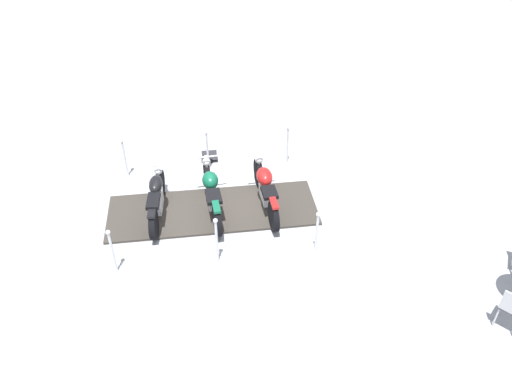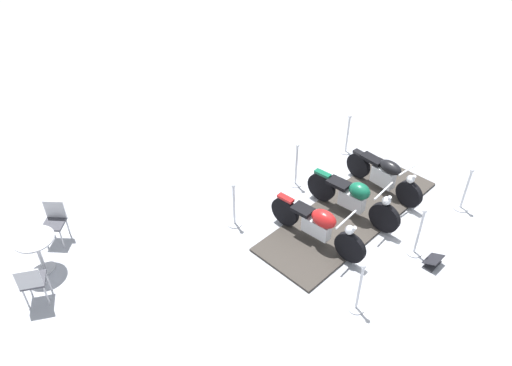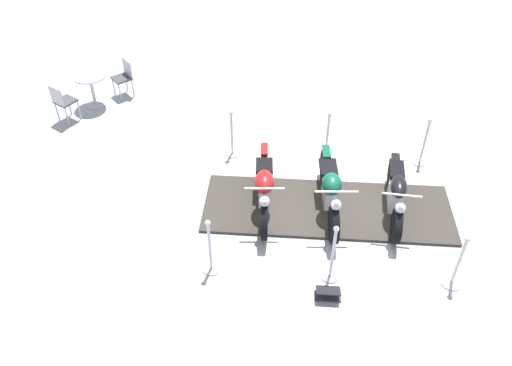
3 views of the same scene
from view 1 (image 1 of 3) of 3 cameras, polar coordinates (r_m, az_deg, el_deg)
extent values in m
plane|color=#A8AAB2|center=(11.17, -4.87, -3.19)|extent=(80.00, 80.00, 0.00)
cube|color=#38332D|center=(11.16, -4.88, -3.08)|extent=(4.78, 2.78, 0.05)
cylinder|color=black|center=(11.63, 0.28, 1.16)|extent=(0.33, 0.64, 0.65)
cylinder|color=black|center=(10.43, 2.01, -3.80)|extent=(0.33, 0.64, 0.65)
cube|color=silver|center=(11.00, 1.10, -1.06)|extent=(0.39, 0.63, 0.35)
ellipsoid|color=#AD1919|center=(10.92, 0.95, 0.73)|extent=(0.50, 0.62, 0.34)
cube|color=black|center=(10.56, 1.52, -1.07)|extent=(0.43, 0.49, 0.08)
cube|color=#AD1919|center=(10.20, 2.05, -2.29)|extent=(0.25, 0.38, 0.06)
cylinder|color=silver|center=(11.41, 0.37, 2.04)|extent=(0.17, 0.31, 0.55)
cylinder|color=silver|center=(11.15, 0.46, 3.21)|extent=(0.63, 0.27, 0.04)
sphere|color=silver|center=(11.34, 0.35, 2.65)|extent=(0.18, 0.18, 0.18)
cylinder|color=black|center=(11.54, -5.49, 0.71)|extent=(0.34, 0.66, 0.66)
cylinder|color=black|center=(10.34, -4.39, -4.26)|extent=(0.34, 0.66, 0.66)
cube|color=silver|center=(10.91, -4.98, -1.50)|extent=(0.39, 0.60, 0.36)
ellipsoid|color=#0F5138|center=(10.82, -5.17, 0.31)|extent=(0.49, 0.56, 0.34)
cube|color=black|center=(10.45, -4.79, -1.52)|extent=(0.46, 0.55, 0.08)
cube|color=#0F5138|center=(10.10, -4.49, -2.71)|extent=(0.26, 0.39, 0.06)
cylinder|color=silver|center=(11.33, -5.53, 1.68)|extent=(0.16, 0.26, 0.57)
cylinder|color=silver|center=(11.08, -5.59, 2.93)|extent=(0.67, 0.29, 0.04)
sphere|color=silver|center=(11.27, -5.60, 2.37)|extent=(0.18, 0.18, 0.18)
cylinder|color=black|center=(11.54, -10.70, -0.02)|extent=(0.25, 0.62, 0.61)
cylinder|color=black|center=(10.46, -11.43, -4.66)|extent=(0.25, 0.62, 0.61)
cube|color=silver|center=(10.95, -11.09, -1.94)|extent=(0.33, 0.57, 0.42)
ellipsoid|color=black|center=(10.85, -11.22, -0.14)|extent=(0.39, 0.60, 0.28)
cube|color=black|center=(10.49, -11.47, -1.98)|extent=(0.36, 0.55, 0.08)
cube|color=black|center=(10.24, -11.66, -3.26)|extent=(0.21, 0.36, 0.06)
cylinder|color=silver|center=(11.33, -10.88, 0.80)|extent=(0.13, 0.29, 0.52)
cylinder|color=silver|center=(11.09, -11.10, 1.91)|extent=(0.64, 0.17, 0.04)
sphere|color=silver|center=(11.29, -10.93, 1.37)|extent=(0.18, 0.18, 0.18)
cylinder|color=silver|center=(12.58, 3.46, 2.14)|extent=(0.30, 0.30, 0.03)
cylinder|color=silver|center=(12.29, 3.55, 4.10)|extent=(0.05, 0.05, 1.00)
sphere|color=silver|center=(12.01, 3.64, 6.24)|extent=(0.09, 0.09, 0.09)
cylinder|color=silver|center=(12.40, -5.33, 1.47)|extent=(0.32, 0.32, 0.03)
cylinder|color=silver|center=(12.11, -5.47, 3.47)|extent=(0.05, 0.05, 1.02)
sphere|color=silver|center=(11.82, -5.62, 5.67)|extent=(0.09, 0.09, 0.09)
cylinder|color=silver|center=(10.17, -15.33, -9.58)|extent=(0.31, 0.31, 0.03)
cylinder|color=silver|center=(9.83, -15.80, -7.58)|extent=(0.05, 0.05, 0.96)
sphere|color=silver|center=(9.49, -16.31, -5.34)|extent=(0.09, 0.09, 0.09)
cylinder|color=silver|center=(10.02, -4.29, -8.83)|extent=(0.29, 0.29, 0.03)
cylinder|color=silver|center=(9.66, -4.44, -6.68)|extent=(0.05, 0.05, 1.02)
sphere|color=silver|center=(9.29, -4.59, -4.25)|extent=(0.09, 0.09, 0.09)
cylinder|color=silver|center=(10.24, 6.62, -7.78)|extent=(0.32, 0.32, 0.03)
cylinder|color=silver|center=(9.90, 6.81, -5.78)|extent=(0.05, 0.05, 0.95)
sphere|color=silver|center=(9.57, 7.03, -3.52)|extent=(0.09, 0.09, 0.09)
cylinder|color=silver|center=(12.52, -14.16, 0.75)|extent=(0.34, 0.34, 0.03)
cylinder|color=silver|center=(12.25, -14.49, 2.59)|extent=(0.05, 0.05, 0.95)
sphere|color=silver|center=(11.98, -14.86, 4.61)|extent=(0.09, 0.09, 0.09)
cube|color=#333338|center=(12.75, -5.22, 2.58)|extent=(0.45, 0.31, 0.02)
cube|color=black|center=(12.67, -5.26, 3.11)|extent=(0.44, 0.37, 0.13)
cylinder|color=#B7B7BC|center=(9.98, 26.02, -12.23)|extent=(0.03, 0.03, 0.45)
cylinder|color=#B7B7BC|center=(9.74, 25.36, -13.47)|extent=(0.03, 0.03, 0.45)
camera|label=2|loc=(14.73, 26.64, 33.28)|focal=34.71mm
camera|label=3|loc=(15.67, -4.93, 34.84)|focal=36.63mm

